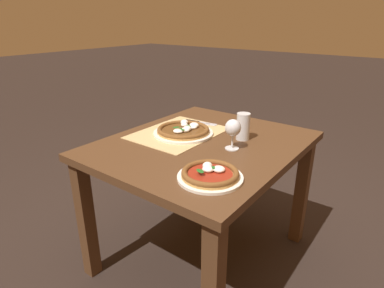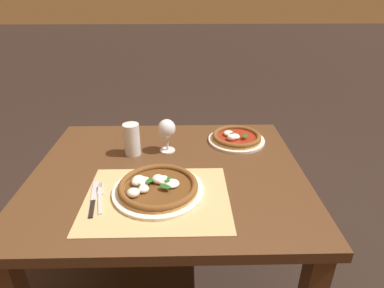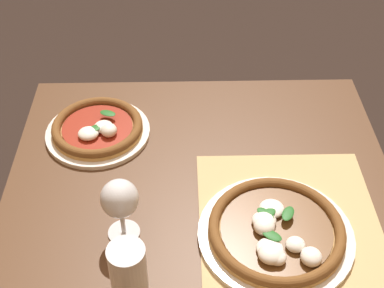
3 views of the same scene
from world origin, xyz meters
name	(u,v)px [view 1 (image 1 of 3)]	position (x,y,z in m)	size (l,w,h in m)	color
ground_plane	(201,253)	(0.00, 0.00, 0.00)	(24.00, 24.00, 0.00)	black
dining_table	(203,161)	(0.00, 0.00, 0.63)	(1.11, 0.93, 0.74)	#4C301C
paper_placemat	(178,133)	(-0.03, -0.19, 0.74)	(0.52, 0.40, 0.00)	tan
pizza_near	(184,130)	(-0.03, -0.15, 0.76)	(0.34, 0.34, 0.05)	silver
pizza_far	(210,174)	(0.32, 0.26, 0.76)	(0.27, 0.27, 0.05)	silver
wine_glass	(233,129)	(-0.01, 0.17, 0.85)	(0.08, 0.08, 0.16)	silver
pint_glass	(243,127)	(-0.16, 0.15, 0.81)	(0.07, 0.07, 0.15)	silver
fork	(201,123)	(-0.24, -0.18, 0.75)	(0.06, 0.20, 0.00)	#B7B7BC
knife	(201,122)	(-0.26, -0.19, 0.75)	(0.05, 0.22, 0.01)	black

